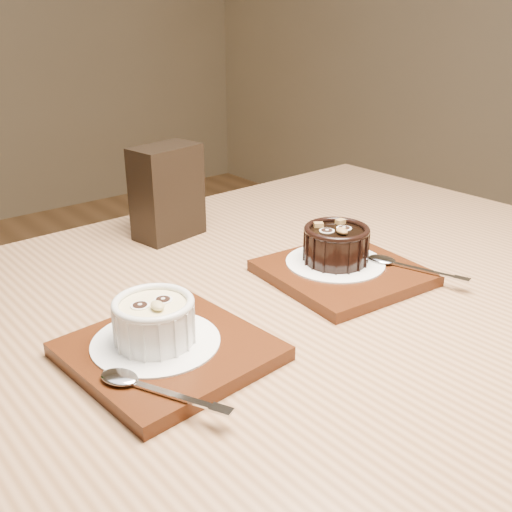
{
  "coord_description": "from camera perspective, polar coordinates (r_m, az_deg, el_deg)",
  "views": [
    {
      "loc": [
        -0.4,
        -0.74,
        1.08
      ],
      "look_at": [
        -0.0,
        -0.26,
        0.81
      ],
      "focal_mm": 42.0,
      "sensor_mm": 36.0,
      "label": 1
    }
  ],
  "objects": [
    {
      "name": "spoon_left",
      "position": [
        0.55,
        -9.91,
        -12.19
      ],
      "size": [
        0.08,
        0.13,
        0.01
      ],
      "primitive_type": null,
      "rotation": [
        0.0,
        0.0,
        0.44
      ],
      "color": "silver",
      "rests_on": "tray_left"
    },
    {
      "name": "ramekin_dark",
      "position": [
        0.78,
        7.65,
        1.25
      ],
      "size": [
        0.09,
        0.09,
        0.05
      ],
      "rotation": [
        0.0,
        0.0,
        -0.29
      ],
      "color": "black",
      "rests_on": "doily_right"
    },
    {
      "name": "doily_left",
      "position": [
        0.62,
        -9.52,
        -8.06
      ],
      "size": [
        0.13,
        0.13,
        0.0
      ],
      "primitive_type": "cylinder",
      "color": "white",
      "rests_on": "tray_left"
    },
    {
      "name": "condiment_stand",
      "position": [
        0.91,
        -8.47,
        6.02
      ],
      "size": [
        0.11,
        0.08,
        0.14
      ],
      "primitive_type": "cube",
      "rotation": [
        0.0,
        0.0,
        0.16
      ],
      "color": "black",
      "rests_on": "table"
    },
    {
      "name": "table",
      "position": [
        0.75,
        0.17,
        -11.3
      ],
      "size": [
        1.21,
        0.82,
        0.75
      ],
      "rotation": [
        0.0,
        0.0,
        0.02
      ],
      "color": "brown",
      "rests_on": "ground"
    },
    {
      "name": "tray_right",
      "position": [
        0.79,
        8.27,
        -1.59
      ],
      "size": [
        0.2,
        0.2,
        0.01
      ],
      "primitive_type": "cube",
      "rotation": [
        0.0,
        0.0,
        -0.09
      ],
      "color": "#471E0B",
      "rests_on": "table"
    },
    {
      "name": "ramekin_white",
      "position": [
        0.6,
        -9.68,
        -5.93
      ],
      "size": [
        0.08,
        0.08,
        0.05
      ],
      "rotation": [
        0.0,
        0.0,
        -0.15
      ],
      "color": "white",
      "rests_on": "doily_left"
    },
    {
      "name": "spoon_right",
      "position": [
        0.8,
        14.21,
        -0.86
      ],
      "size": [
        0.06,
        0.14,
        0.01
      ],
      "primitive_type": null,
      "rotation": [
        0.0,
        0.0,
        0.3
      ],
      "color": "silver",
      "rests_on": "tray_right"
    },
    {
      "name": "tray_left",
      "position": [
        0.62,
        -8.29,
        -8.98
      ],
      "size": [
        0.19,
        0.19,
        0.01
      ],
      "primitive_type": "cube",
      "rotation": [
        0.0,
        0.0,
        0.07
      ],
      "color": "#471E0B",
      "rests_on": "table"
    },
    {
      "name": "doily_right",
      "position": [
        0.79,
        7.54,
        -0.59
      ],
      "size": [
        0.13,
        0.13,
        0.0
      ],
      "primitive_type": "cylinder",
      "color": "white",
      "rests_on": "tray_right"
    }
  ]
}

